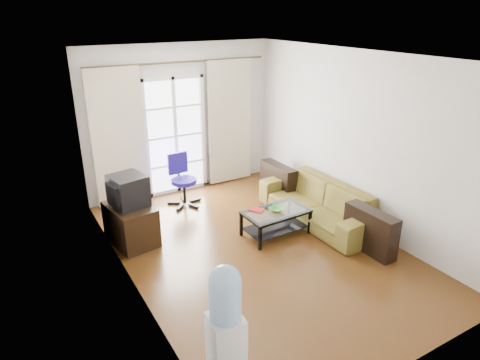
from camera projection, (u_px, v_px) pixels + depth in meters
name	position (u px, v px, depth m)	size (l,w,h in m)	color
floor	(256.00, 248.00, 6.21)	(5.20, 5.20, 0.00)	#573514
ceiling	(260.00, 56.00, 5.21)	(5.20, 5.20, 0.00)	white
wall_back	(181.00, 120.00, 7.79)	(3.60, 0.02, 2.70)	silver
wall_front	(423.00, 248.00, 3.63)	(3.60, 0.02, 2.70)	silver
wall_left	(125.00, 187.00, 4.87)	(0.02, 5.20, 2.70)	silver
wall_right	(357.00, 141.00, 6.55)	(0.02, 5.20, 2.70)	silver
french_door	(176.00, 136.00, 7.78)	(1.16, 0.06, 2.15)	white
curtain_rod	(180.00, 62.00, 7.33)	(0.04, 0.04, 3.30)	#4C3F2D
curtain_left	(118.00, 139.00, 7.19)	(0.90, 0.07, 2.35)	beige
curtain_right	(230.00, 123.00, 8.20)	(0.90, 0.07, 2.35)	beige
radiator	(223.00, 166.00, 8.47)	(0.64, 0.12, 0.64)	gray
sofa	(318.00, 203.00, 6.91)	(0.90, 2.19, 0.63)	olive
coffee_table	(276.00, 219.00, 6.49)	(1.00, 0.59, 0.40)	silver
bowl	(276.00, 209.00, 6.43)	(0.27, 0.27, 0.05)	#359458
book	(254.00, 212.00, 6.39)	(0.24, 0.26, 0.02)	maroon
remote	(270.00, 207.00, 6.56)	(0.18, 0.05, 0.02)	black
tv_stand	(131.00, 224.00, 6.27)	(0.54, 0.81, 0.59)	black
crt_tv	(127.00, 191.00, 6.10)	(0.56, 0.57, 0.45)	black
task_chair	(184.00, 190.00, 7.51)	(0.67, 0.67, 0.91)	black
water_cooler	(226.00, 333.00, 3.58)	(0.31, 0.30, 1.36)	white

